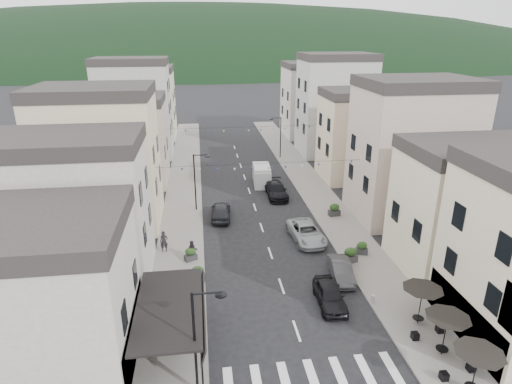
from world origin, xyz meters
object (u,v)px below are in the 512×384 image
(parked_car_e, at_px, (221,211))
(delivery_van, at_px, (262,175))
(parked_car_d, at_px, (276,190))
(pedestrian_a, at_px, (164,242))
(parked_car_c, at_px, (306,232))
(parked_car_a, at_px, (330,295))
(parked_car_b, at_px, (341,270))
(pedestrian_b, at_px, (193,251))

(parked_car_e, height_order, delivery_van, delivery_van)
(parked_car_e, relative_size, delivery_van, 0.92)
(parked_car_d, xyz_separation_m, delivery_van, (-1.01, 4.55, 0.40))
(parked_car_d, height_order, pedestrian_a, pedestrian_a)
(parked_car_c, relative_size, pedestrian_a, 2.99)
(parked_car_a, relative_size, parked_car_d, 0.82)
(parked_car_d, bearing_deg, parked_car_b, -83.23)
(parked_car_e, xyz_separation_m, pedestrian_b, (-2.71, -8.14, 0.16))
(parked_car_d, height_order, delivery_van, delivery_van)
(parked_car_b, relative_size, parked_car_d, 0.78)
(delivery_van, distance_m, pedestrian_a, 19.18)
(parked_car_a, height_order, parked_car_c, parked_car_c)
(pedestrian_b, bearing_deg, pedestrian_a, 141.36)
(parked_car_e, bearing_deg, delivery_van, -115.41)
(parked_car_b, relative_size, delivery_van, 0.81)
(delivery_van, bearing_deg, pedestrian_b, -110.45)
(pedestrian_b, bearing_deg, parked_car_b, -22.42)
(delivery_van, relative_size, pedestrian_b, 3.04)
(pedestrian_b, bearing_deg, parked_car_d, 52.95)
(pedestrian_b, bearing_deg, delivery_van, 63.02)
(parked_car_d, bearing_deg, parked_car_e, -141.11)
(parked_car_b, distance_m, delivery_van, 21.99)
(parked_car_b, xyz_separation_m, parked_car_c, (-1.08, 6.45, 0.08))
(parked_car_d, distance_m, pedestrian_a, 16.29)
(parked_car_b, height_order, delivery_van, delivery_van)
(parked_car_a, height_order, delivery_van, delivery_van)
(parked_car_b, distance_m, parked_car_d, 17.35)
(parked_car_a, distance_m, pedestrian_a, 14.54)
(parked_car_b, xyz_separation_m, pedestrian_b, (-10.99, 4.03, 0.28))
(pedestrian_b, bearing_deg, parked_car_a, -39.94)
(parked_car_e, distance_m, delivery_van, 11.08)
(parked_car_e, bearing_deg, pedestrian_b, 75.81)
(parked_car_a, xyz_separation_m, pedestrian_b, (-9.19, 7.10, 0.22))
(parked_car_d, xyz_separation_m, parked_car_e, (-6.48, -5.08, 0.03))
(parked_car_b, height_order, parked_car_e, parked_car_e)
(delivery_van, bearing_deg, parked_car_a, -83.40)
(parked_car_c, distance_m, pedestrian_a, 12.29)
(parked_car_c, relative_size, delivery_van, 1.07)
(parked_car_d, distance_m, delivery_van, 4.67)
(parked_car_c, relative_size, parked_car_d, 1.03)
(parked_car_c, bearing_deg, delivery_van, 91.99)
(parked_car_a, xyz_separation_m, parked_car_c, (0.72, 9.51, 0.02))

